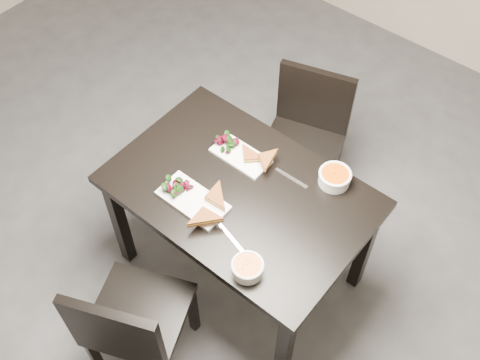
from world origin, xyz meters
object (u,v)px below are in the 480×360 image
Objects in this scene: soup_bowl_near at (248,267)px; chair_near at (131,324)px; chair_far at (306,133)px; plate_far at (241,156)px; soup_bowl_far at (335,177)px; plate_near at (193,200)px; table at (240,202)px.

chair_near is at bearing -127.59° from soup_bowl_near.
chair_near and chair_far have the same top height.
chair_near reaches higher than plate_far.
soup_bowl_far reaches higher than plate_far.
plate_near is 1.14× the size of plate_far.
plate_far is at bearing 73.11° from chair_near.
chair_far is at bearing 87.81° from plate_near.
chair_far reaches higher than soup_bowl_far.
chair_near is at bearing -92.09° from table.
soup_bowl_near reaches higher than table.
table is at bearing 133.55° from soup_bowl_near.
plate_far is (-0.12, 0.15, 0.11)m from table.
chair_far is 5.54× the size of soup_bowl_far.
chair_near is 6.15× the size of soup_bowl_near.
chair_far is 2.96× the size of plate_far.
table is 1.41× the size of chair_near.
plate_near is 0.34m from plate_far.
chair_far is 0.92m from plate_near.
chair_far reaches higher than table.
plate_far is (-0.42, 0.46, -0.03)m from soup_bowl_near.
table is 0.22m from plate_far.
chair_far reaches higher than plate_near.
plate_near is 0.66m from soup_bowl_far.
plate_near is 2.37× the size of soup_bowl_near.
soup_bowl_near is (0.38, -1.00, 0.30)m from chair_far.
plate_far is at bearing -110.42° from chair_far.
chair_near is 0.61m from soup_bowl_near.
chair_near reaches higher than soup_bowl_near.
plate_near is 0.43m from soup_bowl_near.
chair_near is 2.59× the size of plate_near.
table is at bearing -135.11° from soup_bowl_far.
table is at bearing 64.93° from chair_near.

